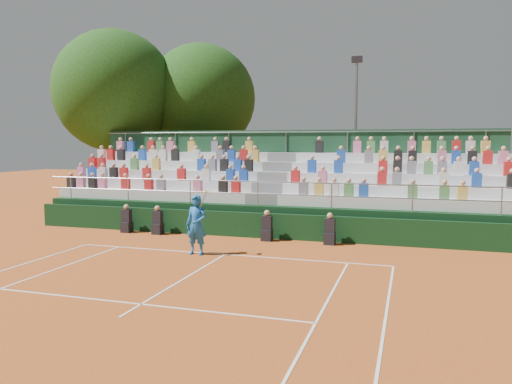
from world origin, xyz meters
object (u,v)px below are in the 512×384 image
(tennis_player, at_px, (197,225))
(floodlight_mast, at_px, (356,121))
(tree_west, at_px, (115,91))
(tree_east, at_px, (201,99))

(tennis_player, relative_size, floodlight_mast, 0.26)
(tree_west, bearing_deg, tennis_player, -47.43)
(tree_east, bearing_deg, floodlight_mast, -1.55)
(tree_west, height_order, floodlight_mast, tree_west)
(tennis_player, bearing_deg, tree_west, 132.57)
(tree_east, height_order, floodlight_mast, tree_east)
(tree_west, bearing_deg, floodlight_mast, 10.75)
(tennis_player, height_order, floodlight_mast, floodlight_mast)
(tennis_player, distance_m, tree_east, 16.31)
(floodlight_mast, bearing_deg, tennis_player, -105.08)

